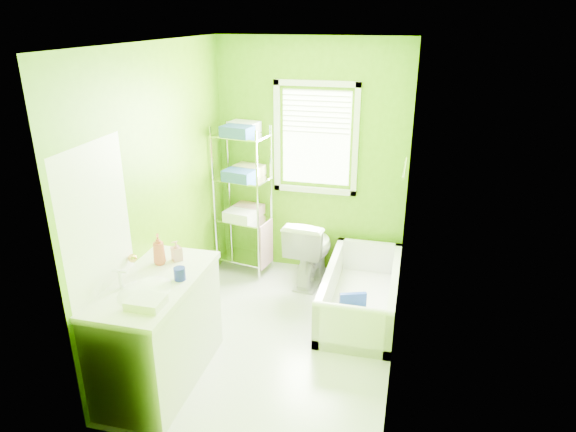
% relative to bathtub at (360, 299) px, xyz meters
% --- Properties ---
extents(ground, '(2.90, 2.90, 0.00)m').
position_rel_bathtub_xyz_m(ground, '(-0.70, -0.57, -0.15)').
color(ground, silver).
rests_on(ground, ground).
extents(room_envelope, '(2.14, 2.94, 2.62)m').
position_rel_bathtub_xyz_m(room_envelope, '(-0.70, -0.57, 1.39)').
color(room_envelope, '#599807').
rests_on(room_envelope, ground).
extents(window, '(0.92, 0.05, 1.22)m').
position_rel_bathtub_xyz_m(window, '(-0.65, 0.85, 1.46)').
color(window, white).
rests_on(window, ground).
extents(door, '(0.09, 0.80, 2.00)m').
position_rel_bathtub_xyz_m(door, '(-1.74, -1.57, 0.85)').
color(door, white).
rests_on(door, ground).
extents(right_wall_decor, '(0.04, 1.48, 1.17)m').
position_rel_bathtub_xyz_m(right_wall_decor, '(0.34, -0.59, 1.17)').
color(right_wall_decor, '#46080A').
rests_on(right_wall_decor, ground).
extents(bathtub, '(0.70, 1.50, 0.49)m').
position_rel_bathtub_xyz_m(bathtub, '(0.00, 0.00, 0.00)').
color(bathtub, white).
rests_on(bathtub, ground).
extents(toilet, '(0.49, 0.79, 0.77)m').
position_rel_bathtub_xyz_m(toilet, '(-0.63, 0.54, 0.23)').
color(toilet, white).
rests_on(toilet, ground).
extents(vanity, '(0.62, 1.21, 1.17)m').
position_rel_bathtub_xyz_m(vanity, '(-1.45, -1.39, 0.33)').
color(vanity, silver).
rests_on(vanity, ground).
extents(wire_shelf_unit, '(0.63, 0.51, 1.72)m').
position_rel_bathtub_xyz_m(wire_shelf_unit, '(-1.39, 0.62, 0.90)').
color(wire_shelf_unit, silver).
rests_on(wire_shelf_unit, ground).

